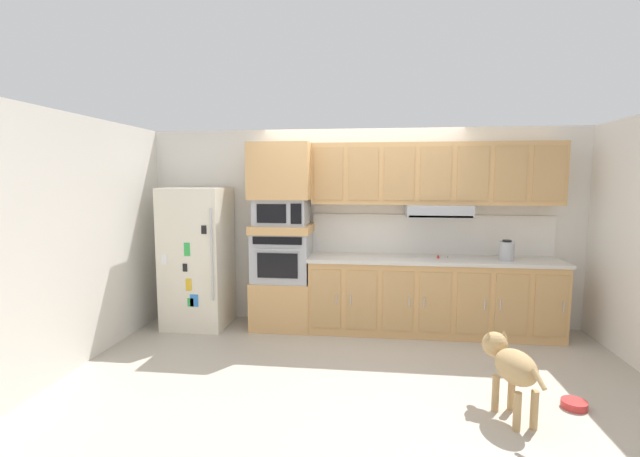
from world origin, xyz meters
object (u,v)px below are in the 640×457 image
Objects in this scene: electric_kettle at (507,251)px; dog_food_bowl at (574,404)px; microwave at (282,212)px; dog at (510,364)px; screwdriver at (439,257)px; built_in_oven at (282,256)px; refrigerator at (198,257)px.

dog_food_bowl is at bearing -86.47° from electric_kettle.
microwave is 0.83× the size of dog.
electric_kettle reaches higher than dog.
screwdriver is at bearing -8.25° from dog.
electric_kettle is 1.94m from dog_food_bowl.
electric_kettle is 1.20× the size of dog_food_bowl.
screwdriver is 1.99m from dog.
screwdriver is (1.92, 0.01, 0.03)m from built_in_oven.
built_in_oven is (1.08, 0.07, 0.02)m from refrigerator.
refrigerator is 3.00m from screwdriver.
microwave is at bearing 178.99° from electric_kettle.
built_in_oven is at bearing 179.23° from microwave.
dog is 0.71m from dog_food_bowl.
refrigerator is at bearing -178.45° from screwdriver.
electric_kettle is (0.76, -0.06, 0.10)m from screwdriver.
electric_kettle is 1.99m from dog.
electric_kettle is (2.68, -0.05, 0.13)m from built_in_oven.
dog_food_bowl is (0.10, -1.66, -1.00)m from electric_kettle.
microwave reaches higher than built_in_oven.
built_in_oven is 2.68m from electric_kettle.
microwave is 3.56m from dog_food_bowl.
microwave reaches higher than screwdriver.
electric_kettle is (3.76, 0.02, 0.15)m from refrigerator.
screwdriver is at bearing 175.41° from electric_kettle.
refrigerator is 1.09m from built_in_oven.
dog is 3.88× the size of dog_food_bowl.
screwdriver is (3.00, 0.08, 0.05)m from refrigerator.
refrigerator reaches higher than dog.
refrigerator is 3.77m from electric_kettle.
dog_food_bowl is at bearing -31.48° from microwave.
refrigerator is 4.28m from dog_food_bowl.
built_in_oven is 2.94m from dog.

